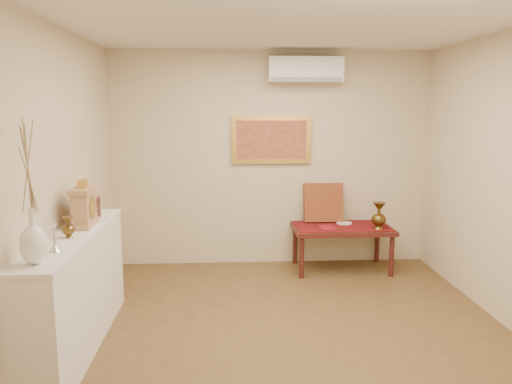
{
  "coord_description": "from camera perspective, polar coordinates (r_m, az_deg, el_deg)",
  "views": [
    {
      "loc": [
        -0.55,
        -4.03,
        2.0
      ],
      "look_at": [
        -0.25,
        1.15,
        1.12
      ],
      "focal_mm": 35.0,
      "sensor_mm": 36.0,
      "label": 1
    }
  ],
  "objects": [
    {
      "name": "wall_back",
      "position": [
        6.34,
        1.73,
        3.76
      ],
      "size": [
        4.0,
        0.02,
        2.7
      ],
      "primitive_type": "cube",
      "color": "beige",
      "rests_on": "ground"
    },
    {
      "name": "table_cloth",
      "position": [
        6.25,
        9.8,
        -3.88
      ],
      "size": [
        1.14,
        0.59,
        0.01
      ],
      "primitive_type": "cube",
      "color": "maroon",
      "rests_on": "low_table"
    },
    {
      "name": "floor",
      "position": [
        4.54,
        4.22,
        -16.54
      ],
      "size": [
        4.5,
        4.5,
        0.0
      ],
      "primitive_type": "plane",
      "color": "brown",
      "rests_on": "ground"
    },
    {
      "name": "wall_left",
      "position": [
        4.33,
        -22.75,
        0.27
      ],
      "size": [
        0.02,
        4.5,
        2.7
      ],
      "primitive_type": "cube",
      "color": "beige",
      "rests_on": "ground"
    },
    {
      "name": "brass_urn_small",
      "position": [
        4.22,
        -20.68,
        -3.45
      ],
      "size": [
        0.1,
        0.1,
        0.22
      ],
      "primitive_type": null,
      "color": "brown",
      "rests_on": "display_ledge"
    },
    {
      "name": "cushion",
      "position": [
        6.4,
        7.7,
        -1.21
      ],
      "size": [
        0.49,
        0.2,
        0.5
      ],
      "primitive_type": "cube",
      "rotation": [
        -0.21,
        0.0,
        0.0
      ],
      "color": "maroon",
      "rests_on": "table_cloth"
    },
    {
      "name": "wooden_chest",
      "position": [
        4.81,
        -18.49,
        -1.61
      ],
      "size": [
        0.16,
        0.21,
        0.24
      ],
      "color": "tan",
      "rests_on": "display_ledge"
    },
    {
      "name": "ceiling",
      "position": [
        4.13,
        4.71,
        19.37
      ],
      "size": [
        4.5,
        4.5,
        0.0
      ],
      "primitive_type": "plane",
      "rotation": [
        3.14,
        0.0,
        0.0
      ],
      "color": "silver",
      "rests_on": "ground"
    },
    {
      "name": "menu",
      "position": [
        6.1,
        8.09,
        -4.07
      ],
      "size": [
        0.21,
        0.27,
        0.01
      ],
      "primitive_type": "cube",
      "rotation": [
        0.0,
        0.0,
        0.14
      ],
      "color": "maroon",
      "rests_on": "table_cloth"
    },
    {
      "name": "wall_front",
      "position": [
        1.98,
        13.34,
        -9.81
      ],
      "size": [
        4.0,
        0.02,
        2.7
      ],
      "primitive_type": "cube",
      "color": "beige",
      "rests_on": "ground"
    },
    {
      "name": "painting",
      "position": [
        6.29,
        1.76,
        6.0
      ],
      "size": [
        1.0,
        0.06,
        0.6
      ],
      "color": "gold",
      "rests_on": "wall_back"
    },
    {
      "name": "candlestick",
      "position": [
        3.85,
        -22.1,
        -4.85
      ],
      "size": [
        0.1,
        0.1,
        0.21
      ],
      "primitive_type": null,
      "color": "silver",
      "rests_on": "display_ledge"
    },
    {
      "name": "low_table",
      "position": [
        6.26,
        9.78,
        -4.5
      ],
      "size": [
        1.2,
        0.7,
        0.55
      ],
      "color": "#491916",
      "rests_on": "floor"
    },
    {
      "name": "white_vase",
      "position": [
        3.52,
        -24.44,
        -0.12
      ],
      "size": [
        0.18,
        0.18,
        0.95
      ],
      "primitive_type": null,
      "color": "white",
      "rests_on": "display_ledge"
    },
    {
      "name": "mantel_clock",
      "position": [
        4.55,
        -19.06,
        -1.59
      ],
      "size": [
        0.17,
        0.36,
        0.41
      ],
      "color": "tan",
      "rests_on": "display_ledge"
    },
    {
      "name": "plate",
      "position": [
        6.38,
        10.04,
        -3.52
      ],
      "size": [
        0.19,
        0.19,
        0.01
      ],
      "primitive_type": "cylinder",
      "color": "white",
      "rests_on": "table_cloth"
    },
    {
      "name": "ac_unit",
      "position": [
        6.24,
        5.66,
        13.72
      ],
      "size": [
        0.9,
        0.25,
        0.3
      ],
      "color": "white",
      "rests_on": "wall_back"
    },
    {
      "name": "brass_urn_tall",
      "position": [
        6.15,
        13.88,
        -2.31
      ],
      "size": [
        0.18,
        0.18,
        0.4
      ],
      "primitive_type": null,
      "color": "brown",
      "rests_on": "table_cloth"
    },
    {
      "name": "display_ledge",
      "position": [
        4.49,
        -19.89,
        -10.59
      ],
      "size": [
        0.37,
        2.02,
        0.98
      ],
      "color": "white",
      "rests_on": "floor"
    }
  ]
}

